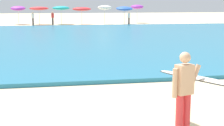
# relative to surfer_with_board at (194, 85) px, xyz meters

# --- Properties ---
(sea) EXTENTS (120.00, 28.00, 0.14)m
(sea) POSITION_rel_surfer_with_board_xyz_m (-1.85, 18.56, -0.96)
(sea) COLOR teal
(sea) RESTS_ON ground
(surfer_with_board) EXTENTS (1.33, 2.91, 1.73)m
(surfer_with_board) POSITION_rel_surfer_with_board_xyz_m (0.00, 0.00, 0.00)
(surfer_with_board) COLOR red
(surfer_with_board) RESTS_ON ground
(beach_umbrella_1) EXTENTS (1.80, 1.85, 2.31)m
(beach_umbrella_1) POSITION_rel_surfer_with_board_xyz_m (-6.66, 37.39, 0.92)
(beach_umbrella_1) COLOR beige
(beach_umbrella_1) RESTS_ON ground
(beach_umbrella_2) EXTENTS (2.29, 2.29, 2.17)m
(beach_umbrella_2) POSITION_rel_surfer_with_board_xyz_m (-4.09, 36.16, 0.92)
(beach_umbrella_2) COLOR beige
(beach_umbrella_2) RESTS_ON ground
(beach_umbrella_3) EXTENTS (2.12, 2.13, 2.25)m
(beach_umbrella_3) POSITION_rel_surfer_with_board_xyz_m (-1.45, 36.36, 0.95)
(beach_umbrella_3) COLOR beige
(beach_umbrella_3) RESTS_ON ground
(beach_umbrella_4) EXTENTS (2.25, 2.25, 2.11)m
(beach_umbrella_4) POSITION_rel_surfer_with_board_xyz_m (0.99, 35.13, 0.85)
(beach_umbrella_4) COLOR beige
(beach_umbrella_4) RESTS_ON ground
(beach_umbrella_5) EXTENTS (1.75, 1.77, 2.34)m
(beach_umbrella_5) POSITION_rel_surfer_with_board_xyz_m (3.80, 35.10, 1.02)
(beach_umbrella_5) COLOR beige
(beach_umbrella_5) RESTS_ON ground
(beach_umbrella_6) EXTENTS (2.07, 2.11, 2.25)m
(beach_umbrella_6) POSITION_rel_surfer_with_board_xyz_m (6.29, 35.21, 0.88)
(beach_umbrella_6) COLOR beige
(beach_umbrella_6) RESTS_ON ground
(beach_umbrella_7) EXTENTS (1.71, 1.73, 2.40)m
(beach_umbrella_7) POSITION_rel_surfer_with_board_xyz_m (8.57, 37.67, 1.06)
(beach_umbrella_7) COLOR beige
(beach_umbrella_7) RESTS_ON ground
(beachgoer_near_row_left) EXTENTS (0.32, 0.20, 1.58)m
(beachgoer_near_row_left) POSITION_rel_surfer_with_board_xyz_m (6.60, 34.01, -0.19)
(beachgoer_near_row_left) COLOR #383842
(beachgoer_near_row_left) RESTS_ON ground
(beachgoer_near_row_mid) EXTENTS (0.32, 0.20, 1.58)m
(beachgoer_near_row_mid) POSITION_rel_surfer_with_board_xyz_m (-2.50, 35.71, -0.19)
(beachgoer_near_row_mid) COLOR #383842
(beachgoer_near_row_mid) RESTS_ON ground
(beachgoer_near_row_right) EXTENTS (0.32, 0.20, 1.58)m
(beachgoer_near_row_right) POSITION_rel_surfer_with_board_xyz_m (-4.81, 34.92, -0.19)
(beachgoer_near_row_right) COLOR #383842
(beachgoer_near_row_right) RESTS_ON ground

